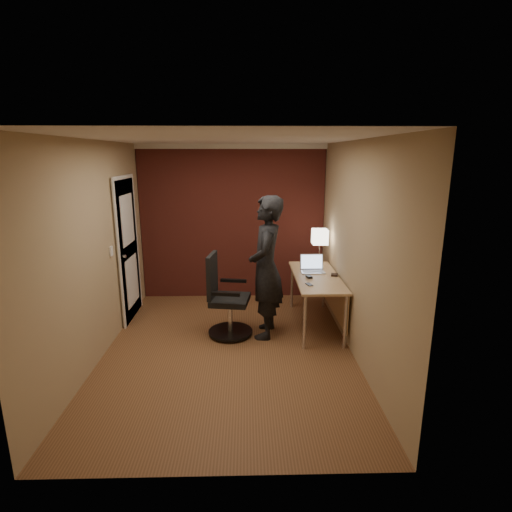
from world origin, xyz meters
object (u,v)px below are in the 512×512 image
at_px(phone, 309,285).
at_px(desk, 321,285).
at_px(office_chair, 225,301).
at_px(mouse, 309,277).
at_px(wallet, 334,275).
at_px(laptop, 312,267).
at_px(person, 266,268).
at_px(desk_lamp, 320,237).

bearing_deg(phone, desk, 41.08).
distance_m(desk, office_chair, 1.35).
bearing_deg(mouse, wallet, -1.25).
bearing_deg(laptop, wallet, -39.71).
xyz_separation_m(laptop, wallet, (0.27, -0.22, -0.05)).
height_order(laptop, person, person).
xyz_separation_m(desk_lamp, mouse, (-0.25, -0.68, -0.40)).
height_order(office_chair, person, person).
bearing_deg(person, office_chair, -82.64).
xyz_separation_m(desk_lamp, wallet, (0.11, -0.58, -0.41)).
relative_size(mouse, wallet, 0.91).
xyz_separation_m(desk, wallet, (0.17, -0.00, 0.14)).
relative_size(phone, wallet, 1.05).
bearing_deg(mouse, phone, -114.11).
distance_m(desk_lamp, mouse, 0.83).
height_order(phone, office_chair, office_chair).
distance_m(laptop, person, 0.85).
bearing_deg(office_chair, desk_lamp, 31.36).
bearing_deg(person, desk, 117.60).
bearing_deg(office_chair, laptop, 21.66).
bearing_deg(desk_lamp, phone, -106.84).
relative_size(desk, mouse, 15.00).
xyz_separation_m(mouse, person, (-0.59, -0.17, 0.18)).
distance_m(mouse, office_chair, 1.17).
height_order(desk, mouse, mouse).
bearing_deg(desk_lamp, mouse, -110.45).
xyz_separation_m(wallet, person, (-0.95, -0.27, 0.18)).
bearing_deg(laptop, desk, -66.36).
relative_size(laptop, wallet, 3.02).
xyz_separation_m(desk, desk_lamp, (0.06, 0.58, 0.55)).
xyz_separation_m(desk_lamp, laptop, (-0.16, -0.36, -0.35)).
bearing_deg(desk, office_chair, -168.81).
xyz_separation_m(desk, phone, (-0.23, -0.39, 0.13)).
xyz_separation_m(office_chair, person, (0.54, -0.01, 0.45)).
relative_size(desk, laptop, 4.52).
distance_m(desk, laptop, 0.31).
relative_size(laptop, person, 0.18).
height_order(desk_lamp, wallet, desk_lamp).
distance_m(desk_lamp, phone, 1.10).
xyz_separation_m(laptop, mouse, (-0.09, -0.32, -0.05)).
height_order(desk_lamp, mouse, desk_lamp).
bearing_deg(desk, mouse, -152.88).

